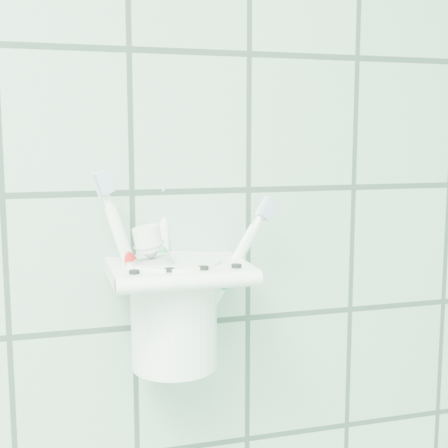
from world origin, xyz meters
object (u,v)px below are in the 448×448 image
toothbrush_pink (162,263)px  toothpaste_tube (173,284)px  toothbrush_orange (177,268)px  toothbrush_blue (166,262)px  holder_bracket (178,272)px  cup (174,309)px

toothbrush_pink → toothpaste_tube: bearing=-70.4°
toothbrush_orange → toothpaste_tube: size_ratio=1.23×
toothpaste_tube → toothbrush_orange: bearing=-1.8°
toothbrush_orange → toothbrush_blue: bearing=86.4°
holder_bracket → toothbrush_pink: size_ratio=0.69×
holder_bracket → cup: bearing=133.6°
toothbrush_orange → cup: bearing=82.0°
cup → toothbrush_orange: size_ratio=0.61×
toothbrush_pink → toothbrush_orange: bearing=-61.4°
toothbrush_orange → toothpaste_tube: (-0.00, 0.00, -0.01)m
toothbrush_pink → toothbrush_blue: bearing=53.8°
toothpaste_tube → holder_bracket: bearing=69.7°
cup → toothbrush_pink: 0.05m
holder_bracket → toothbrush_pink: (-0.02, -0.00, 0.01)m
toothbrush_pink → cup: bearing=5.8°
cup → toothbrush_blue: size_ratio=0.59×
toothbrush_orange → toothpaste_tube: bearing=156.5°
cup → toothbrush_orange: bearing=-89.6°
cup → toothbrush_pink: size_ratio=0.56×
toothbrush_pink → toothbrush_blue: toothbrush_pink is taller
cup → holder_bracket: bearing=-46.4°
toothbrush_orange → toothpaste_tube: toothbrush_orange is taller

